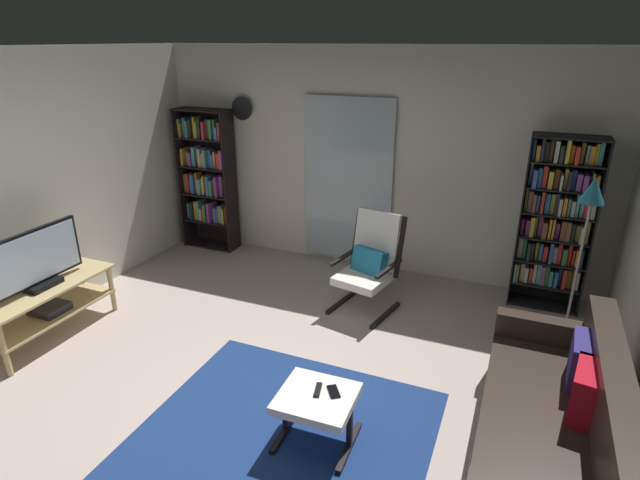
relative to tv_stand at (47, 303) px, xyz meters
name	(u,v)px	position (x,y,z in m)	size (l,w,h in m)	color
ground_plane	(257,405)	(2.31, -0.14, -0.34)	(7.02, 7.02, 0.00)	#B5A399
wall_back	(373,163)	(2.31, 2.76, 0.96)	(5.60, 0.06, 2.60)	silver
glass_door_panel	(348,182)	(2.02, 2.70, 0.71)	(1.10, 0.01, 2.00)	silver
area_rug	(279,441)	(2.64, -0.41, -0.34)	(2.05, 1.97, 0.01)	navy
tv_stand	(47,303)	(0.00, 0.00, 0.00)	(0.49, 1.31, 0.52)	tan
television	(37,261)	(0.00, 0.00, 0.44)	(0.20, 0.92, 0.56)	black
bookshelf_near_tv	(208,175)	(0.14, 2.53, 0.65)	(0.72, 0.30, 1.84)	black
bookshelf_near_sofa	(556,219)	(4.33, 2.46, 0.63)	(0.70, 0.30, 1.80)	black
leather_sofa	(556,427)	(4.40, 0.11, -0.04)	(0.81, 1.96, 0.84)	#2C221A
lounge_armchair	(370,260)	(2.63, 1.71, 0.19)	(0.68, 0.75, 1.02)	black
ottoman	(317,403)	(2.88, -0.30, -0.02)	(0.53, 0.49, 0.40)	white
tv_remote	(318,390)	(2.87, -0.26, 0.06)	(0.04, 0.14, 0.02)	black
cell_phone	(334,392)	(2.98, -0.23, 0.06)	(0.07, 0.14, 0.01)	black
floor_lamp_by_shelf	(590,208)	(4.54, 1.92, 0.93)	(0.22, 0.22, 1.55)	#A5A5AD
wall_clock	(242,108)	(0.62, 2.69, 1.51)	(0.29, 0.03, 0.29)	silver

